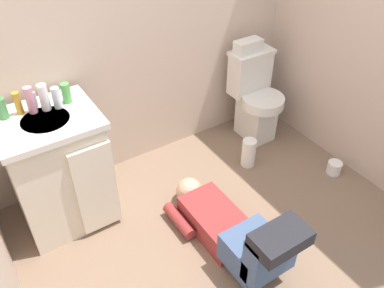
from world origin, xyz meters
The scene contains 15 objects.
ground_plane centered at (0.00, 0.00, -0.02)m, with size 2.99×3.10×0.04m, color #7D634E.
wall_back centered at (0.00, 1.09, 1.20)m, with size 2.65×0.08×2.40m, color #C7B09D.
toilet centered at (0.88, 0.80, 0.37)m, with size 0.36×0.46×0.75m.
vanity_cabinet centered at (-0.80, 0.73, 0.42)m, with size 0.60×0.53×0.82m.
faucet centered at (-0.80, 0.88, 0.87)m, with size 0.02×0.02×0.10m, color silver.
person_plumber centered at (-0.03, -0.11, 0.18)m, with size 0.38×1.06×0.52m.
tissue_box centered at (0.83, 0.89, 0.80)m, with size 0.22×0.11×0.10m, color silver.
soap_dispenser centered at (-0.99, 0.86, 0.89)m, with size 0.06×0.06×0.17m.
bottle_amber centered at (-0.90, 0.86, 0.89)m, with size 0.04×0.04×0.14m, color #C48A28.
bottle_pink centered at (-0.84, 0.83, 0.90)m, with size 0.05×0.05×0.17m, color pink.
bottle_white centered at (-0.76, 0.82, 0.90)m, with size 0.06×0.06×0.16m, color white.
bottle_clear centered at (-0.70, 0.80, 0.89)m, with size 0.05×0.05×0.13m, color silver.
bottle_green centered at (-0.63, 0.83, 0.88)m, with size 0.05×0.05×0.13m, color #50A54B.
paper_towel_roll centered at (0.58, 0.48, 0.12)m, with size 0.11×0.11×0.24m, color white.
toilet_paper_roll centered at (1.09, 0.04, 0.05)m, with size 0.11×0.11×0.10m, color white.
Camera 1 is at (-1.14, -1.35, 2.15)m, focal length 37.91 mm.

